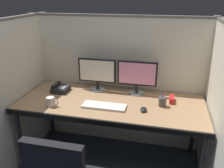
{
  "coord_description": "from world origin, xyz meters",
  "views": [
    {
      "loc": [
        0.52,
        -1.83,
        1.79
      ],
      "look_at": [
        0.0,
        0.35,
        0.92
      ],
      "focal_mm": 37.71,
      "sensor_mm": 36.0,
      "label": 1
    }
  ],
  "objects_px": {
    "coffee_mug": "(51,102)",
    "monitor_right": "(137,75)",
    "desk": "(111,107)",
    "keyboard_main": "(104,106)",
    "red_stapler": "(172,99)",
    "desk_phone": "(60,89)",
    "pen_cup": "(162,102)",
    "computer_mouse": "(144,109)",
    "monitor_left": "(97,72)"
  },
  "relations": [
    {
      "from": "monitor_right",
      "to": "computer_mouse",
      "type": "bearing_deg",
      "value": -72.81
    },
    {
      "from": "monitor_left",
      "to": "keyboard_main",
      "type": "distance_m",
      "value": 0.49
    },
    {
      "from": "red_stapler",
      "to": "computer_mouse",
      "type": "bearing_deg",
      "value": -133.2
    },
    {
      "from": "red_stapler",
      "to": "desk_phone",
      "type": "height_order",
      "value": "desk_phone"
    },
    {
      "from": "red_stapler",
      "to": "pen_cup",
      "type": "bearing_deg",
      "value": -125.06
    },
    {
      "from": "coffee_mug",
      "to": "monitor_right",
      "type": "bearing_deg",
      "value": 32.89
    },
    {
      "from": "monitor_left",
      "to": "monitor_right",
      "type": "height_order",
      "value": "same"
    },
    {
      "from": "keyboard_main",
      "to": "pen_cup",
      "type": "relative_size",
      "value": 2.77
    },
    {
      "from": "desk",
      "to": "monitor_left",
      "type": "distance_m",
      "value": 0.45
    },
    {
      "from": "desk",
      "to": "pen_cup",
      "type": "xyz_separation_m",
      "value": [
        0.52,
        0.04,
        0.1
      ]
    },
    {
      "from": "monitor_left",
      "to": "keyboard_main",
      "type": "height_order",
      "value": "monitor_left"
    },
    {
      "from": "monitor_left",
      "to": "desk",
      "type": "bearing_deg",
      "value": -51.83
    },
    {
      "from": "desk",
      "to": "desk_phone",
      "type": "height_order",
      "value": "desk_phone"
    },
    {
      "from": "monitor_right",
      "to": "computer_mouse",
      "type": "xyz_separation_m",
      "value": [
        0.12,
        -0.4,
        -0.2
      ]
    },
    {
      "from": "keyboard_main",
      "to": "monitor_left",
      "type": "bearing_deg",
      "value": 115.03
    },
    {
      "from": "desk_phone",
      "to": "pen_cup",
      "type": "bearing_deg",
      "value": -5.59
    },
    {
      "from": "keyboard_main",
      "to": "desk_phone",
      "type": "distance_m",
      "value": 0.65
    },
    {
      "from": "red_stapler",
      "to": "monitor_right",
      "type": "bearing_deg",
      "value": 162.44
    },
    {
      "from": "red_stapler",
      "to": "desk_phone",
      "type": "xyz_separation_m",
      "value": [
        -1.24,
        -0.02,
        0.01
      ]
    },
    {
      "from": "keyboard_main",
      "to": "coffee_mug",
      "type": "bearing_deg",
      "value": -169.17
    },
    {
      "from": "monitor_right",
      "to": "coffee_mug",
      "type": "distance_m",
      "value": 0.95
    },
    {
      "from": "desk_phone",
      "to": "coffee_mug",
      "type": "bearing_deg",
      "value": -78.97
    },
    {
      "from": "desk",
      "to": "coffee_mug",
      "type": "xyz_separation_m",
      "value": [
        -0.56,
        -0.22,
        0.1
      ]
    },
    {
      "from": "monitor_right",
      "to": "pen_cup",
      "type": "xyz_separation_m",
      "value": [
        0.29,
        -0.25,
        -0.17
      ]
    },
    {
      "from": "monitor_left",
      "to": "red_stapler",
      "type": "bearing_deg",
      "value": -8.11
    },
    {
      "from": "monitor_right",
      "to": "keyboard_main",
      "type": "height_order",
      "value": "monitor_right"
    },
    {
      "from": "desk_phone",
      "to": "coffee_mug",
      "type": "height_order",
      "value": "coffee_mug"
    },
    {
      "from": "monitor_left",
      "to": "red_stapler",
      "type": "relative_size",
      "value": 2.87
    },
    {
      "from": "monitor_left",
      "to": "coffee_mug",
      "type": "distance_m",
      "value": 0.63
    },
    {
      "from": "desk",
      "to": "monitor_right",
      "type": "bearing_deg",
      "value": 51.89
    },
    {
      "from": "pen_cup",
      "to": "coffee_mug",
      "type": "bearing_deg",
      "value": -166.62
    },
    {
      "from": "computer_mouse",
      "to": "coffee_mug",
      "type": "xyz_separation_m",
      "value": [
        -0.91,
        -0.11,
        0.03
      ]
    },
    {
      "from": "monitor_left",
      "to": "desk_phone",
      "type": "bearing_deg",
      "value": -161.28
    },
    {
      "from": "desk",
      "to": "pen_cup",
      "type": "height_order",
      "value": "pen_cup"
    },
    {
      "from": "computer_mouse",
      "to": "red_stapler",
      "type": "bearing_deg",
      "value": 46.8
    },
    {
      "from": "monitor_right",
      "to": "computer_mouse",
      "type": "height_order",
      "value": "monitor_right"
    },
    {
      "from": "desk_phone",
      "to": "pen_cup",
      "type": "relative_size",
      "value": 1.23
    },
    {
      "from": "computer_mouse",
      "to": "red_stapler",
      "type": "height_order",
      "value": "red_stapler"
    },
    {
      "from": "desk",
      "to": "keyboard_main",
      "type": "xyz_separation_m",
      "value": [
        -0.04,
        -0.12,
        0.06
      ]
    },
    {
      "from": "desk_phone",
      "to": "coffee_mug",
      "type": "xyz_separation_m",
      "value": [
        0.07,
        -0.37,
        0.01
      ]
    },
    {
      "from": "monitor_right",
      "to": "red_stapler",
      "type": "xyz_separation_m",
      "value": [
        0.38,
        -0.12,
        -0.19
      ]
    },
    {
      "from": "monitor_right",
      "to": "computer_mouse",
      "type": "relative_size",
      "value": 4.48
    },
    {
      "from": "monitor_right",
      "to": "pen_cup",
      "type": "distance_m",
      "value": 0.42
    },
    {
      "from": "desk",
      "to": "keyboard_main",
      "type": "distance_m",
      "value": 0.14
    },
    {
      "from": "monitor_left",
      "to": "pen_cup",
      "type": "relative_size",
      "value": 2.77
    },
    {
      "from": "monitor_left",
      "to": "coffee_mug",
      "type": "relative_size",
      "value": 3.41
    },
    {
      "from": "monitor_right",
      "to": "coffee_mug",
      "type": "height_order",
      "value": "monitor_right"
    },
    {
      "from": "desk",
      "to": "keyboard_main",
      "type": "height_order",
      "value": "keyboard_main"
    },
    {
      "from": "red_stapler",
      "to": "pen_cup",
      "type": "distance_m",
      "value": 0.16
    },
    {
      "from": "coffee_mug",
      "to": "monitor_left",
      "type": "bearing_deg",
      "value": 56.75
    }
  ]
}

